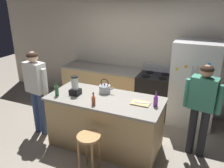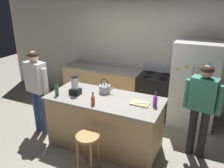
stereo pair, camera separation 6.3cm
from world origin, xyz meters
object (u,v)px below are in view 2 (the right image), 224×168
Objects in this scene: bar_stool at (88,143)px; blender_appliance at (75,87)px; refrigerator at (194,84)px; stove_range at (155,95)px; person_by_island_left at (37,85)px; bottle_olive_oil at (57,90)px; cutting_board at (140,103)px; kitchen_island at (105,122)px; bottle_cooking_sauce at (93,100)px; tea_kettle at (105,89)px; person_by_sink_right at (202,104)px; chef_knife at (141,103)px; bottle_soda at (155,101)px.

blender_appliance reaches higher than bar_stool.
refrigerator reaches higher than stove_range.
refrigerator is 1.07× the size of person_by_island_left.
cutting_board is (1.44, 0.28, -0.09)m from bottle_olive_oil.
kitchen_island is 0.79m from cutting_board.
bottle_cooking_sauce is at bearing -7.63° from person_by_island_left.
bottle_olive_oil is at bearing -147.15° from tea_kettle.
person_by_sink_right is at bearing 15.62° from bottle_olive_oil.
refrigerator is 6.42× the size of bottle_olive_oil.
stove_range is 2.00m from bottle_cooking_sauce.
bottle_cooking_sauce is 0.52m from tea_kettle.
blender_appliance is (0.83, 0.06, 0.09)m from person_by_island_left.
bottle_olive_oil reaches higher than stove_range.
chef_knife is (0.65, 0.03, 0.50)m from kitchen_island.
person_by_sink_right is 5.87× the size of bottle_olive_oil.
stove_range is (0.52, 1.52, 0.01)m from kitchen_island.
tea_kettle is at bearing 115.91° from kitchen_island.
person_by_island_left is 6.04× the size of tea_kettle.
bottle_cooking_sauce is at bearing -155.76° from person_by_sink_right.
bottle_olive_oil is 1.25× the size of chef_knife.
stove_range is 2.57m from person_by_island_left.
chef_knife is (0.70, 0.34, -0.06)m from bottle_cooking_sauce.
bottle_cooking_sauce is at bearing -84.77° from tea_kettle.
chef_knife is at bearing -13.29° from tea_kettle.
stove_range is 5.25× the size of bottle_cooking_sauce.
bottle_soda is (0.35, -1.48, 0.56)m from stove_range.
blender_appliance is at bearing -175.01° from cutting_board.
kitchen_island is at bearing 80.66° from bottle_cooking_sauce.
bottle_olive_oil reaches higher than cutting_board.
blender_appliance is (-1.86, -1.57, 0.21)m from refrigerator.
bottle_cooking_sauce is at bearing -127.03° from refrigerator.
bottle_olive_oil reaches higher than chef_knife.
cutting_board is (-0.91, -0.37, -0.02)m from person_by_sink_right.
person_by_island_left reaches higher than person_by_sink_right.
blender_appliance is 1.34× the size of bottle_soda.
person_by_island_left is at bearing 158.24° from bar_stool.
tea_kettle is at bearing 166.36° from cutting_board.
tea_kettle is at bearing -114.95° from stove_range.
bottle_olive_oil is 1.48m from chef_knife.
kitchen_island is 2.04m from refrigerator.
blender_appliance is (-0.54, -0.07, 0.62)m from kitchen_island.
bottle_cooking_sauce is at bearing -99.34° from kitchen_island.
refrigerator reaches higher than bottle_olive_oil.
kitchen_island is at bearing 5.71° from person_by_island_left.
tea_kettle is at bearing 15.00° from person_by_island_left.
bottle_cooking_sauce is at bearing -158.69° from bottle_soda.
bar_stool is 2.52× the size of bottle_soda.
bottle_cooking_sauce reaches higher than chef_knife.
chef_knife is at bearing 26.01° from bottle_cooking_sauce.
bar_stool is (-1.25, -2.21, -0.38)m from refrigerator.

